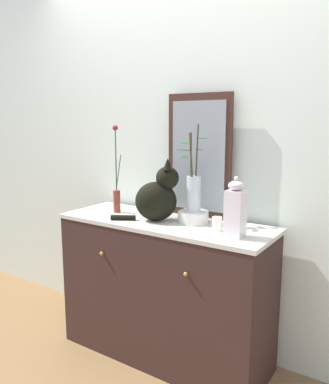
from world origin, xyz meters
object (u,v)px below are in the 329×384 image
at_px(jar_lidded_porcelain, 235,210).
at_px(candle_pillar, 217,224).
at_px(sideboard, 164,289).
at_px(bowl_porcelain, 193,217).
at_px(vase_slim_green, 117,191).
at_px(vase_glass_clear, 193,189).
at_px(mirror_leaning, 199,156).
at_px(cat_sitting, 158,196).

relative_size(jar_lidded_porcelain, candle_pillar, 3.52).
bearing_deg(sideboard, candle_pillar, -4.36).
bearing_deg(bowl_porcelain, vase_slim_green, -175.24).
bearing_deg(vase_slim_green, vase_glass_clear, 4.64).
bearing_deg(mirror_leaning, jar_lidded_porcelain, -37.73).
height_order(vase_slim_green, jar_lidded_porcelain, vase_slim_green).
height_order(mirror_leaning, jar_lidded_porcelain, mirror_leaning).
bearing_deg(bowl_porcelain, vase_glass_clear, -145.25).
height_order(vase_slim_green, vase_glass_clear, vase_glass_clear).
height_order(cat_sitting, vase_glass_clear, vase_glass_clear).
distance_m(mirror_leaning, vase_slim_green, 0.60).
bearing_deg(mirror_leaning, vase_slim_green, -158.24).
distance_m(vase_slim_green, candle_pillar, 0.77).
relative_size(cat_sitting, vase_slim_green, 0.70).
height_order(sideboard, candle_pillar, candle_pillar).
bearing_deg(mirror_leaning, cat_sitting, -122.33).
xyz_separation_m(vase_glass_clear, candle_pillar, (0.20, -0.09, -0.16)).
height_order(jar_lidded_porcelain, candle_pillar, jar_lidded_porcelain).
height_order(mirror_leaning, cat_sitting, mirror_leaning).
bearing_deg(cat_sitting, jar_lidded_porcelain, -6.44).
bearing_deg(jar_lidded_porcelain, vase_glass_clear, 157.32).
distance_m(bowl_porcelain, vase_glass_clear, 0.17).
xyz_separation_m(mirror_leaning, cat_sitting, (-0.15, -0.24, -0.23)).
relative_size(bowl_porcelain, jar_lidded_porcelain, 0.57).
height_order(sideboard, vase_slim_green, vase_slim_green).
bearing_deg(cat_sitting, vase_slim_green, 174.62).
bearing_deg(vase_glass_clear, jar_lidded_porcelain, -22.68).
relative_size(cat_sitting, bowl_porcelain, 2.20).
bearing_deg(cat_sitting, candle_pillar, -1.37).
relative_size(cat_sitting, jar_lidded_porcelain, 1.25).
relative_size(mirror_leaning, jar_lidded_porcelain, 2.39).
height_order(cat_sitting, bowl_porcelain, cat_sitting).
distance_m(sideboard, cat_sitting, 0.60).
bearing_deg(vase_slim_green, bowl_porcelain, 4.76).
distance_m(cat_sitting, jar_lidded_porcelain, 0.54).
bearing_deg(candle_pillar, bowl_porcelain, 156.01).
xyz_separation_m(mirror_leaning, jar_lidded_porcelain, (0.38, -0.30, -0.24)).
bearing_deg(bowl_porcelain, cat_sitting, -158.32).
xyz_separation_m(mirror_leaning, bowl_porcelain, (0.05, -0.16, -0.35)).
relative_size(vase_slim_green, jar_lidded_porcelain, 1.78).
height_order(vase_slim_green, bowl_porcelain, vase_slim_green).
distance_m(mirror_leaning, bowl_porcelain, 0.39).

